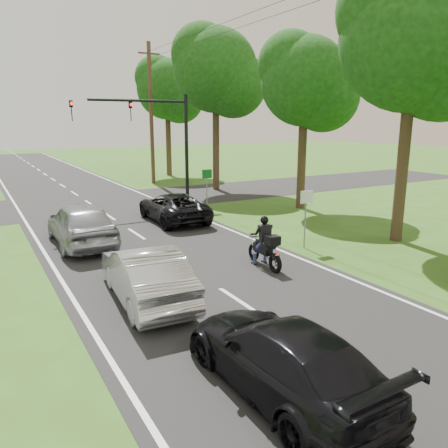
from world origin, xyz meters
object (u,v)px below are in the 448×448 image
Objects in this scene: motorcycle_rider at (265,247)px; dark_car_behind at (282,357)px; utility_pole_far at (151,114)px; sign_green at (207,180)px; dark_suv at (173,207)px; silver_sedan at (146,274)px; traffic_signal at (155,129)px; sign_white at (306,205)px; silver_suv at (81,223)px.

dark_car_behind is (-3.59, -5.55, -0.01)m from motorcycle_rider.
sign_green is at bearing -96.73° from utility_pole_far.
dark_car_behind is 15.93m from sign_green.
dark_suv is 1.09× the size of silver_sedan.
dark_car_behind is 0.69× the size of traffic_signal.
dark_car_behind is at bearing -105.10° from traffic_signal.
silver_sedan is (-4.22, -0.68, 0.06)m from motorcycle_rider.
sign_white is (2.52, 1.04, 0.94)m from motorcycle_rider.
utility_pole_far is at bearing -107.11° from silver_sedan.
motorcycle_rider is 0.92× the size of sign_white.
traffic_signal is (1.03, 4.52, 3.47)m from dark_suv.
silver_suv reaches higher than dark_car_behind.
dark_suv is at bearing -113.32° from silver_sedan.
sign_green is (0.20, 8.00, 0.00)m from sign_white.
dark_car_behind is at bearing 101.95° from silver_sedan.
utility_pole_far is at bearing -105.00° from dark_suv.
sign_white is at bearing -82.95° from traffic_signal.
sign_white is at bearing 112.49° from dark_suv.
utility_pole_far is (2.86, 8.00, 0.95)m from traffic_signal.
silver_suv reaches higher than silver_sedan.
motorcycle_rider is at bearing -157.51° from sign_white.
silver_suv is at bearing -86.17° from dark_car_behind.
silver_sedan reaches higher than dark_car_behind.
motorcycle_rider is 0.40× the size of silver_suv.
dark_car_behind is 27.09m from utility_pole_far.
traffic_signal is (5.38, 12.74, 3.41)m from silver_sedan.
silver_suv is 2.27× the size of sign_green.
silver_suv is at bearing -154.15° from sign_green.
silver_suv is at bearing 133.02° from motorcycle_rider.
utility_pole_far is at bearing 83.27° from sign_green.
traffic_signal reaches higher than sign_green.
motorcycle_rider is 0.19× the size of utility_pole_far.
traffic_signal is (1.16, 12.06, 3.48)m from motorcycle_rider.
sign_green is (2.59, 1.50, 0.93)m from dark_suv.
silver_sedan is at bearing -112.91° from traffic_signal.
silver_sedan is 0.68× the size of traffic_signal.
traffic_signal is at bearing -109.68° from utility_pole_far.
utility_pole_far is 11.63m from sign_green.
sign_green is (2.72, 9.04, 0.94)m from motorcycle_rider.
silver_sedan is 0.98× the size of dark_car_behind.
sign_white reaches higher than silver_sedan.
traffic_signal is (4.75, 17.61, 3.48)m from dark_car_behind.
silver_sedan is 0.90× the size of silver_suv.
sign_white is 8.00m from sign_green.
dark_car_behind is at bearing 95.46° from silver_suv.
traffic_signal is 3.00× the size of sign_white.
traffic_signal is at bearing -100.59° from dark_suv.
sign_green is at bearing 77.54° from motorcycle_rider.
motorcycle_rider is 7.55m from dark_suv.
motorcycle_rider is at bearing -101.33° from utility_pole_far.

